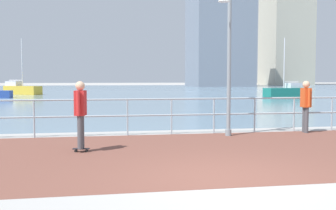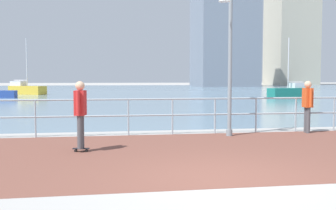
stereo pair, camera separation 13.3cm
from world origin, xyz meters
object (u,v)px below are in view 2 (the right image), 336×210
at_px(sailboat_navy, 289,91).
at_px(sailboat_yellow, 26,89).
at_px(lamppost, 228,47).
at_px(bystander, 307,102).
at_px(skateboarder, 80,110).

bearing_deg(sailboat_navy, sailboat_yellow, 158.45).
bearing_deg(lamppost, sailboat_yellow, 109.83).
bearing_deg(sailboat_yellow, bystander, -65.83).
relative_size(lamppost, bystander, 2.90).
xyz_separation_m(lamppost, sailboat_yellow, (-12.31, 34.13, -2.14)).
bearing_deg(skateboarder, bystander, 17.44).
height_order(skateboarder, sailboat_yellow, sailboat_yellow).
distance_m(lamppost, skateboarder, 4.98).
bearing_deg(sailboat_navy, skateboarder, -125.09).
relative_size(skateboarder, sailboat_yellow, 0.28).
height_order(lamppost, bystander, lamppost).
height_order(lamppost, sailboat_yellow, sailboat_yellow).
xyz_separation_m(skateboarder, sailboat_navy, (18.05, 25.70, -0.50)).
bearing_deg(sailboat_yellow, skateboarder, -77.46).
xyz_separation_m(lamppost, bystander, (2.84, 0.39, -1.72)).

